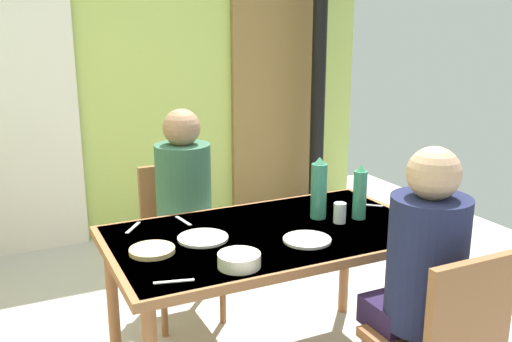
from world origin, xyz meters
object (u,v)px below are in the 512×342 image
at_px(person_near_diner, 424,258).
at_px(person_far_diner, 184,190).
at_px(water_bottle_green_far, 360,193).
at_px(chair_far_diner, 178,231).
at_px(serving_bowl_center, 239,260).
at_px(chair_near_diner, 444,342).
at_px(dining_table, 270,246).
at_px(water_bottle_green_near, 319,189).

relative_size(person_near_diner, person_far_diner, 1.00).
distance_m(person_near_diner, water_bottle_green_far, 0.63).
distance_m(chair_far_diner, serving_bowl_center, 1.10).
distance_m(person_near_diner, person_far_diner, 1.38).
bearing_deg(chair_far_diner, person_near_diner, 110.71).
distance_m(chair_near_diner, person_near_diner, 0.31).
bearing_deg(person_far_diner, chair_near_diner, 110.71).
bearing_deg(serving_bowl_center, dining_table, 45.91).
height_order(dining_table, chair_far_diner, chair_far_diner).
relative_size(water_bottle_green_near, water_bottle_green_far, 1.12).
height_order(water_bottle_green_near, water_bottle_green_far, water_bottle_green_near).
xyz_separation_m(chair_far_diner, water_bottle_green_far, (0.67, -0.80, 0.36)).
bearing_deg(person_near_diner, serving_bowl_center, 151.19).
height_order(water_bottle_green_far, serving_bowl_center, water_bottle_green_far).
bearing_deg(water_bottle_green_far, person_near_diner, -102.57).
bearing_deg(chair_far_diner, serving_bowl_center, 85.24).
xyz_separation_m(chair_near_diner, serving_bowl_center, (-0.62, 0.48, 0.26)).
distance_m(water_bottle_green_far, serving_bowl_center, 0.81).
height_order(person_near_diner, serving_bowl_center, person_near_diner).
relative_size(dining_table, chair_near_diner, 1.69).
xyz_separation_m(dining_table, person_near_diner, (0.34, -0.64, 0.12)).
xyz_separation_m(person_far_diner, water_bottle_green_far, (0.67, -0.66, 0.08)).
xyz_separation_m(chair_far_diner, person_far_diner, (-0.00, -0.14, 0.28)).
xyz_separation_m(dining_table, chair_far_diner, (-0.20, 0.77, -0.16)).
xyz_separation_m(dining_table, chair_near_diner, (0.34, -0.77, -0.16)).
bearing_deg(person_near_diner, water_bottle_green_far, 77.43).
height_order(chair_far_diner, serving_bowl_center, chair_far_diner).
xyz_separation_m(dining_table, person_far_diner, (-0.20, 0.64, 0.12)).
xyz_separation_m(person_far_diner, serving_bowl_center, (-0.09, -0.93, -0.03)).
bearing_deg(dining_table, serving_bowl_center, -134.09).
relative_size(chair_far_diner, person_near_diner, 1.13).
bearing_deg(person_far_diner, water_bottle_green_near, 130.84).
distance_m(dining_table, water_bottle_green_far, 0.51).
relative_size(chair_near_diner, person_near_diner, 1.13).
bearing_deg(person_near_diner, dining_table, 117.85).
relative_size(water_bottle_green_near, serving_bowl_center, 1.80).
bearing_deg(chair_far_diner, water_bottle_green_far, 129.88).
relative_size(chair_near_diner, person_far_diner, 1.13).
distance_m(water_bottle_green_near, serving_bowl_center, 0.69).
distance_m(dining_table, person_near_diner, 0.73).
distance_m(chair_near_diner, chair_far_diner, 1.63).
bearing_deg(water_bottle_green_near, person_near_diner, -86.81).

